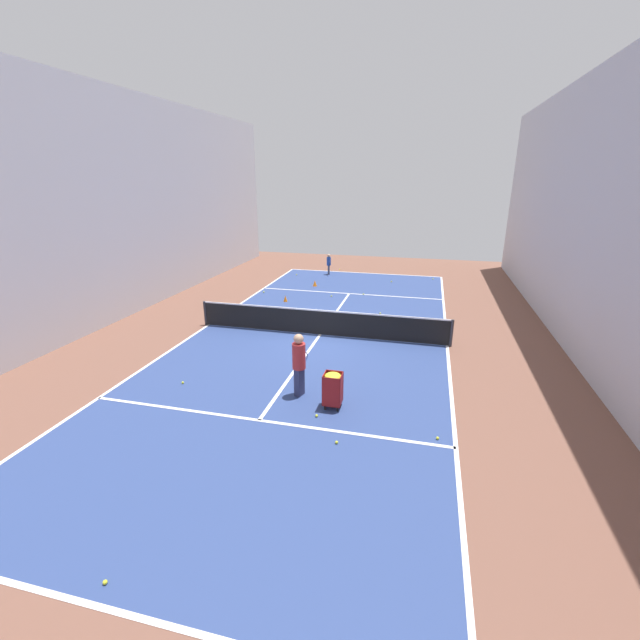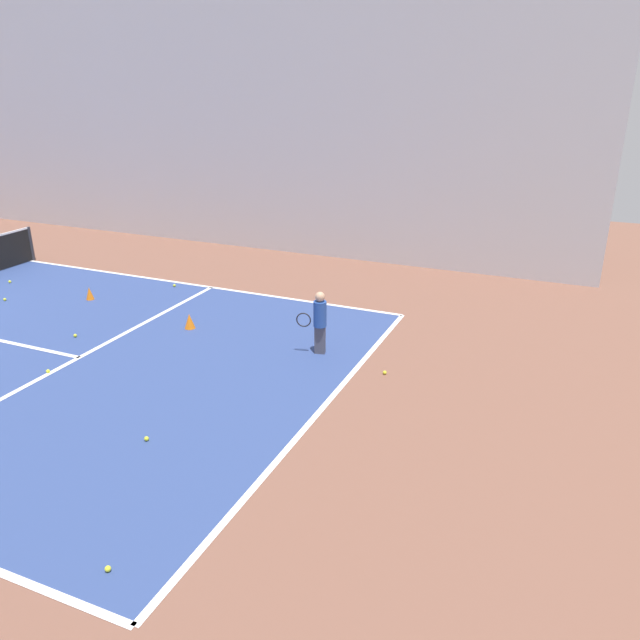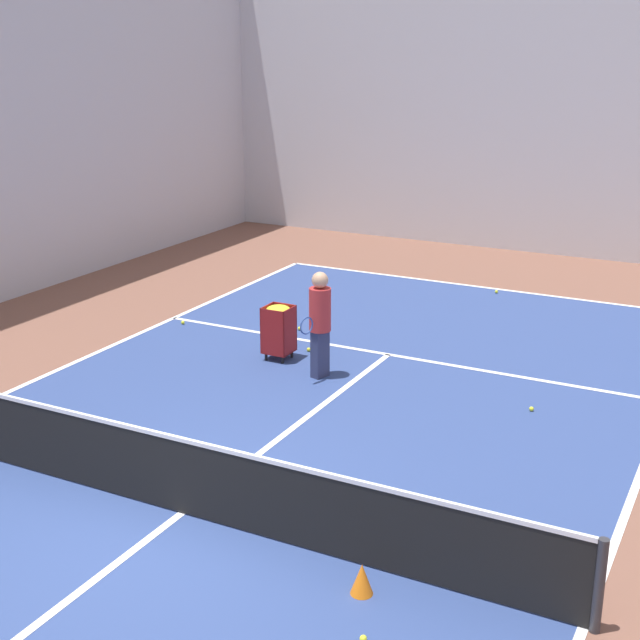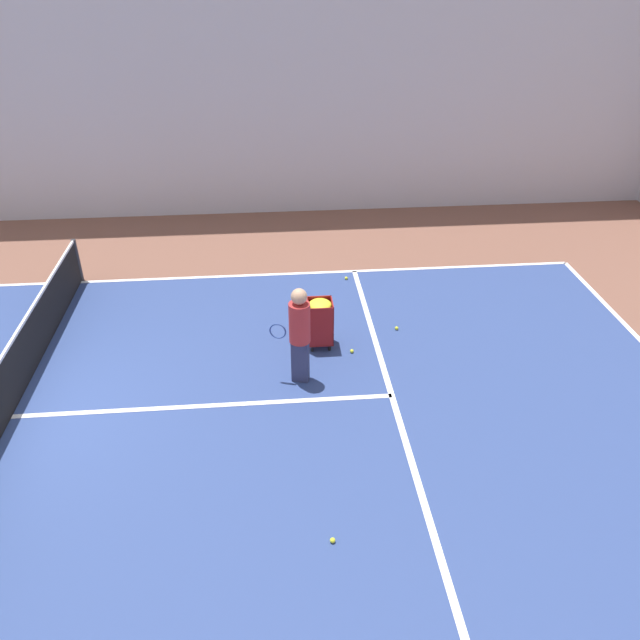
{
  "view_description": "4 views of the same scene",
  "coord_description": "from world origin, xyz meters",
  "px_view_note": "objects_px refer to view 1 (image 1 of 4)",
  "views": [
    {
      "loc": [
        -3.59,
        14.35,
        5.57
      ],
      "look_at": [
        0.0,
        0.0,
        0.58
      ],
      "focal_mm": 24.0,
      "sensor_mm": 36.0,
      "label": 1
    },
    {
      "loc": [
        -7.94,
        -14.35,
        4.91
      ],
      "look_at": [
        1.98,
        -10.07,
        0.67
      ],
      "focal_mm": 35.0,
      "sensor_mm": 36.0,
      "label": 2
    },
    {
      "loc": [
        5.58,
        -7.32,
        5.23
      ],
      "look_at": [
        -0.58,
        4.57,
        0.96
      ],
      "focal_mm": 50.0,
      "sensor_mm": 36.0,
      "label": 3
    },
    {
      "loc": [
        7.94,
        4.14,
        6.34
      ],
      "look_at": [
        -1.58,
        4.98,
        0.56
      ],
      "focal_mm": 35.0,
      "sensor_mm": 36.0,
      "label": 4
    }
  ],
  "objects_px": {
    "coach_at_net": "(299,361)",
    "training_cone_1": "(285,298)",
    "tennis_net": "(320,322)",
    "training_cone_0": "(261,321)",
    "ball_cart": "(333,384)",
    "player_near_baseline": "(329,263)"
  },
  "relations": [
    {
      "from": "player_near_baseline",
      "to": "training_cone_0",
      "type": "height_order",
      "value": "player_near_baseline"
    },
    {
      "from": "tennis_net",
      "to": "coach_at_net",
      "type": "distance_m",
      "value": 4.62
    },
    {
      "from": "ball_cart",
      "to": "training_cone_1",
      "type": "xyz_separation_m",
      "value": [
        4.21,
        -8.87,
        -0.49
      ]
    },
    {
      "from": "player_near_baseline",
      "to": "training_cone_1",
      "type": "relative_size",
      "value": 4.06
    },
    {
      "from": "training_cone_1",
      "to": "player_near_baseline",
      "type": "bearing_deg",
      "value": -96.09
    },
    {
      "from": "tennis_net",
      "to": "ball_cart",
      "type": "distance_m",
      "value": 5.23
    },
    {
      "from": "coach_at_net",
      "to": "training_cone_1",
      "type": "relative_size",
      "value": 5.77
    },
    {
      "from": "player_near_baseline",
      "to": "training_cone_1",
      "type": "bearing_deg",
      "value": -18.64
    },
    {
      "from": "training_cone_0",
      "to": "training_cone_1",
      "type": "bearing_deg",
      "value": -87.42
    },
    {
      "from": "player_near_baseline",
      "to": "tennis_net",
      "type": "bearing_deg",
      "value": -1.41
    },
    {
      "from": "player_near_baseline",
      "to": "ball_cart",
      "type": "height_order",
      "value": "player_near_baseline"
    },
    {
      "from": "ball_cart",
      "to": "training_cone_1",
      "type": "height_order",
      "value": "ball_cart"
    },
    {
      "from": "coach_at_net",
      "to": "tennis_net",
      "type": "bearing_deg",
      "value": 23.55
    },
    {
      "from": "tennis_net",
      "to": "ball_cart",
      "type": "height_order",
      "value": "tennis_net"
    },
    {
      "from": "player_near_baseline",
      "to": "training_cone_1",
      "type": "height_order",
      "value": "player_near_baseline"
    },
    {
      "from": "tennis_net",
      "to": "player_near_baseline",
      "type": "distance_m",
      "value": 10.26
    },
    {
      "from": "tennis_net",
      "to": "training_cone_1",
      "type": "bearing_deg",
      "value": -55.85
    },
    {
      "from": "ball_cart",
      "to": "training_cone_1",
      "type": "distance_m",
      "value": 9.84
    },
    {
      "from": "tennis_net",
      "to": "training_cone_1",
      "type": "distance_m",
      "value": 4.71
    },
    {
      "from": "coach_at_net",
      "to": "ball_cart",
      "type": "xyz_separation_m",
      "value": [
        -1.0,
        0.42,
        -0.35
      ]
    },
    {
      "from": "player_near_baseline",
      "to": "ball_cart",
      "type": "xyz_separation_m",
      "value": [
        -3.56,
        15.05,
        -0.06
      ]
    },
    {
      "from": "coach_at_net",
      "to": "training_cone_0",
      "type": "xyz_separation_m",
      "value": [
        3.06,
        -5.02,
        -0.83
      ]
    }
  ]
}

